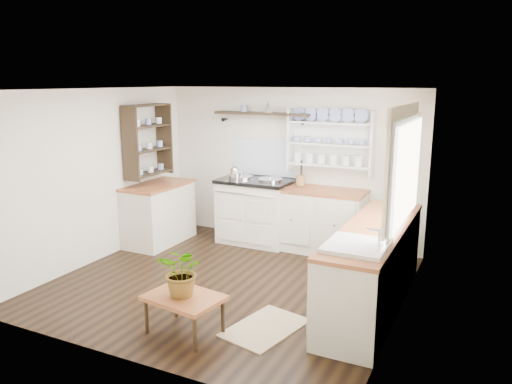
{
  "coord_description": "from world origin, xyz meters",
  "views": [
    {
      "loc": [
        2.77,
        -4.96,
        2.4
      ],
      "look_at": [
        0.24,
        0.25,
        1.1
      ],
      "focal_mm": 35.0,
      "sensor_mm": 36.0,
      "label": 1
    }
  ],
  "objects": [
    {
      "name": "left_cabinets",
      "position": [
        -1.7,
        0.9,
        0.46
      ],
      "size": [
        0.62,
        1.13,
        0.9
      ],
      "color": "beige",
      "rests_on": "floor"
    },
    {
      "name": "ceiling",
      "position": [
        0.0,
        0.0,
        2.3
      ],
      "size": [
        4.0,
        3.8,
        0.01
      ],
      "primitive_type": "cube",
      "color": "white",
      "rests_on": "wall_back"
    },
    {
      "name": "kettle",
      "position": [
        -0.69,
        1.45,
        1.04
      ],
      "size": [
        0.18,
        0.18,
        0.22
      ],
      "primitive_type": null,
      "color": "silver",
      "rests_on": "aga_cooker"
    },
    {
      "name": "wall_right",
      "position": [
        2.0,
        0.0,
        1.15
      ],
      "size": [
        0.02,
        3.8,
        2.3
      ],
      "primitive_type": "cube",
      "color": "silver",
      "rests_on": "ground"
    },
    {
      "name": "floor_rug",
      "position": [
        0.88,
        -0.86,
        0.01
      ],
      "size": [
        0.73,
        0.95,
        0.02
      ],
      "primitive_type": "cube",
      "rotation": [
        0.0,
        0.0,
        -0.23
      ],
      "color": "brown",
      "rests_on": "floor"
    },
    {
      "name": "window",
      "position": [
        1.95,
        0.15,
        1.56
      ],
      "size": [
        0.08,
        1.55,
        1.22
      ],
      "color": "white",
      "rests_on": "wall_right"
    },
    {
      "name": "utensil_crock",
      "position": [
        0.26,
        1.68,
        0.99
      ],
      "size": [
        0.13,
        0.13,
        0.15
      ],
      "primitive_type": "cylinder",
      "color": "olive",
      "rests_on": "back_cabinets"
    },
    {
      "name": "wall_left",
      "position": [
        -2.0,
        0.0,
        1.15
      ],
      "size": [
        0.02,
        3.8,
        2.3
      ],
      "primitive_type": "cube",
      "color": "silver",
      "rests_on": "ground"
    },
    {
      "name": "aga_cooker",
      "position": [
        -0.41,
        1.57,
        0.49
      ],
      "size": [
        1.08,
        0.75,
        1.0
      ],
      "color": "white",
      "rests_on": "floor"
    },
    {
      "name": "center_table",
      "position": [
        0.21,
        -1.28,
        0.34
      ],
      "size": [
        0.78,
        0.61,
        0.39
      ],
      "rotation": [
        0.0,
        0.0,
        -0.14
      ],
      "color": "brown",
      "rests_on": "floor"
    },
    {
      "name": "wall_back",
      "position": [
        0.0,
        1.9,
        1.15
      ],
      "size": [
        4.0,
        0.02,
        2.3
      ],
      "primitive_type": "cube",
      "color": "silver",
      "rests_on": "ground"
    },
    {
      "name": "high_shelf",
      "position": [
        -0.4,
        1.78,
        1.91
      ],
      "size": [
        1.5,
        0.29,
        0.16
      ],
      "color": "black",
      "rests_on": "wall_back"
    },
    {
      "name": "back_cabinets",
      "position": [
        0.6,
        1.6,
        0.46
      ],
      "size": [
        1.27,
        0.63,
        0.9
      ],
      "color": "beige",
      "rests_on": "floor"
    },
    {
      "name": "right_cabinets",
      "position": [
        1.7,
        0.1,
        0.46
      ],
      "size": [
        0.62,
        2.43,
        0.9
      ],
      "color": "beige",
      "rests_on": "floor"
    },
    {
      "name": "potted_plant",
      "position": [
        0.21,
        -1.28,
        0.64
      ],
      "size": [
        0.48,
        0.42,
        0.5
      ],
      "primitive_type": "imported",
      "rotation": [
        0.0,
        0.0,
        0.08
      ],
      "color": "#3F7233",
      "rests_on": "center_table"
    },
    {
      "name": "plate_rack",
      "position": [
        0.65,
        1.86,
        1.56
      ],
      "size": [
        1.2,
        0.22,
        0.9
      ],
      "color": "white",
      "rests_on": "wall_back"
    },
    {
      "name": "belfast_sink",
      "position": [
        1.7,
        -0.65,
        0.8
      ],
      "size": [
        0.55,
        0.6,
        0.45
      ],
      "color": "white",
      "rests_on": "right_cabinets"
    },
    {
      "name": "left_shelving",
      "position": [
        -1.84,
        0.9,
        1.55
      ],
      "size": [
        0.28,
        0.8,
        1.05
      ],
      "primitive_type": "cube",
      "color": "black",
      "rests_on": "wall_left"
    },
    {
      "name": "floor",
      "position": [
        0.0,
        0.0,
        0.0
      ],
      "size": [
        4.0,
        3.8,
        0.01
      ],
      "primitive_type": "cube",
      "color": "black",
      "rests_on": "ground"
    }
  ]
}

